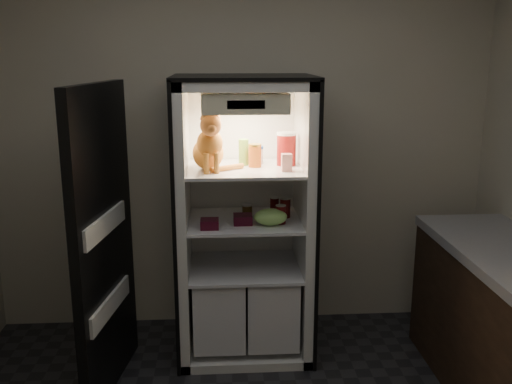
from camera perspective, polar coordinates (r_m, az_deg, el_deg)
room_shell at (r=2.33m, az=0.25°, el=4.05°), size 3.60×3.60×3.60m
refrigerator at (r=3.88m, az=-1.20°, el=-4.60°), size 0.90×0.72×1.88m
fridge_door at (r=3.50m, az=-14.97°, el=-5.03°), size 0.20×0.87×1.85m
tabby_cat at (r=3.59m, az=-4.70°, el=4.50°), size 0.34×0.38×0.40m
parmesan_shaker at (r=3.75m, az=-1.26°, el=4.01°), size 0.07×0.07×0.17m
mayo_tub at (r=3.81m, az=0.11°, el=3.74°), size 0.08×0.08×0.12m
salsa_jar at (r=3.69m, az=-0.11°, el=3.68°), size 0.09×0.09×0.15m
pepper_jar at (r=3.75m, az=3.06°, el=4.34°), size 0.13×0.13×0.22m
cream_carton at (r=3.57m, az=3.09°, el=2.96°), size 0.06×0.06×0.11m
soda_can_a at (r=3.90m, az=1.86°, el=-1.36°), size 0.06×0.06×0.11m
soda_can_b at (r=3.81m, az=2.94°, el=-1.58°), size 0.07×0.07×0.13m
soda_can_c at (r=3.67m, az=2.49°, el=-2.25°), size 0.07×0.07×0.12m
condiment_jar at (r=3.80m, az=-0.89°, el=-1.90°), size 0.07×0.07×0.09m
grape_bag at (r=3.64m, az=1.47°, el=-2.51°), size 0.21×0.15×0.11m
berry_box_left at (r=3.59m, az=-4.66°, el=-3.19°), size 0.11×0.11×0.06m
berry_box_right at (r=3.67m, az=-1.33°, el=-2.74°), size 0.12×0.12×0.06m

